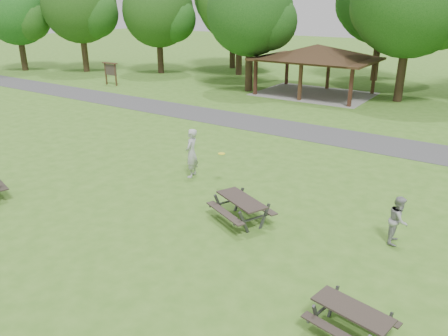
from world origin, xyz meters
TOP-DOWN VIEW (x-y plane):
  - ground at (0.00, 0.00)m, footprint 160.00×160.00m
  - asphalt_path at (0.00, 14.00)m, footprint 120.00×3.20m
  - pavilion at (-4.00, 24.00)m, footprint 8.60×7.01m
  - notice_board at (-20.00, 18.00)m, footprint 1.60×0.30m
  - tree_row_a at (-27.91, 22.03)m, footprint 7.56×7.20m
  - tree_row_b at (-20.92, 25.53)m, footprint 7.14×6.80m
  - tree_row_c at (-13.90, 29.03)m, footprint 8.19×7.80m
  - tree_row_d at (-8.92, 22.53)m, footprint 6.93×6.60m
  - tree_row_e at (2.10, 25.03)m, footprint 8.40×8.00m
  - tree_flank_left at (-33.92, 19.03)m, footprint 6.72×6.40m
  - picnic_table_middle at (2.29, 3.09)m, footprint 2.37×2.18m
  - picnic_table_far at (6.99, -0.07)m, footprint 1.89×1.63m
  - frisbee_in_flight at (0.12, 5.15)m, footprint 0.35×0.35m
  - frisbee_thrower at (-1.45, 5.29)m, footprint 0.66×0.84m
  - frisbee_catcher at (6.83, 4.52)m, footprint 0.63×0.77m

SIDE VIEW (x-z plane):
  - ground at x=0.00m, z-range 0.00..0.00m
  - asphalt_path at x=0.00m, z-range 0.00..0.02m
  - picnic_table_far at x=6.99m, z-range 0.17..0.90m
  - picnic_table_middle at x=2.29m, z-range 0.20..1.02m
  - frisbee_catcher at x=6.83m, z-range 0.00..1.48m
  - frisbee_thrower at x=-1.45m, z-range 0.00..2.02m
  - notice_board at x=-20.00m, z-range 0.37..2.25m
  - frisbee_in_flight at x=0.12m, z-range 1.32..1.34m
  - pavilion at x=-4.00m, z-range 1.18..4.94m
  - tree_flank_left at x=-33.92m, z-range 1.06..9.99m
  - tree_row_b at x=-20.92m, z-range 1.03..10.30m
  - tree_row_d at x=-8.92m, z-range 1.13..10.41m
  - tree_row_a at x=-27.91m, z-range 1.17..11.14m
  - tree_row_c at x=-13.90m, z-range 1.20..11.87m
  - tree_row_e at x=2.10m, z-range 1.27..12.29m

